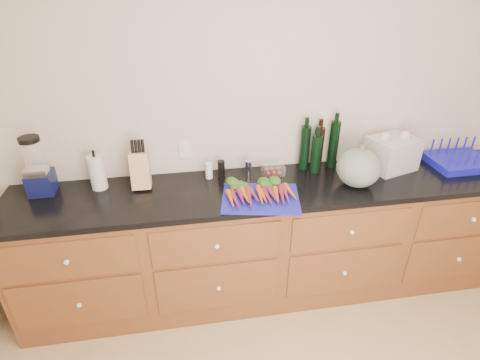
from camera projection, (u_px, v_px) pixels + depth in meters
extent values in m
cube|color=beige|center=(267.00, 120.00, 2.69)|extent=(4.10, 0.05, 2.60)
cube|color=brown|center=(273.00, 241.00, 2.82)|extent=(3.60, 0.60, 0.90)
cube|color=brown|center=(67.00, 260.00, 2.23)|extent=(0.82, 0.01, 0.28)
sphere|color=white|center=(66.00, 262.00, 2.22)|extent=(0.03, 0.03, 0.03)
cube|color=brown|center=(80.00, 303.00, 2.41)|extent=(0.82, 0.01, 0.38)
sphere|color=white|center=(79.00, 305.00, 2.40)|extent=(0.03, 0.03, 0.03)
cube|color=brown|center=(217.00, 245.00, 2.36)|extent=(0.82, 0.01, 0.28)
sphere|color=white|center=(217.00, 246.00, 2.35)|extent=(0.03, 0.03, 0.03)
cube|color=brown|center=(218.00, 287.00, 2.54)|extent=(0.82, 0.01, 0.38)
sphere|color=white|center=(219.00, 288.00, 2.52)|extent=(0.03, 0.03, 0.03)
cube|color=brown|center=(351.00, 231.00, 2.49)|extent=(0.82, 0.01, 0.28)
sphere|color=white|center=(352.00, 232.00, 2.48)|extent=(0.03, 0.03, 0.03)
cube|color=brown|center=(344.00, 272.00, 2.67)|extent=(0.82, 0.01, 0.38)
sphere|color=white|center=(345.00, 273.00, 2.65)|extent=(0.03, 0.03, 0.03)
cube|color=brown|center=(472.00, 218.00, 2.62)|extent=(0.82, 0.01, 0.28)
sphere|color=white|center=(474.00, 220.00, 2.60)|extent=(0.03, 0.03, 0.03)
cube|color=brown|center=(458.00, 258.00, 2.79)|extent=(0.82, 0.01, 0.38)
sphere|color=white|center=(459.00, 259.00, 2.78)|extent=(0.03, 0.03, 0.03)
cube|color=black|center=(276.00, 188.00, 2.59)|extent=(3.64, 0.62, 0.04)
cube|color=#1A19A2|center=(261.00, 198.00, 2.42)|extent=(0.55, 0.46, 0.01)
cone|color=#DB5719|center=(231.00, 199.00, 2.36)|extent=(0.04, 0.19, 0.04)
cone|color=maroon|center=(236.00, 198.00, 2.37)|extent=(0.04, 0.19, 0.04)
cone|color=maroon|center=(240.00, 198.00, 2.37)|extent=(0.04, 0.19, 0.04)
cone|color=#DB5719|center=(245.00, 198.00, 2.38)|extent=(0.04, 0.19, 0.04)
cone|color=maroon|center=(250.00, 197.00, 2.38)|extent=(0.04, 0.19, 0.04)
cone|color=maroon|center=(255.00, 197.00, 2.39)|extent=(0.04, 0.19, 0.04)
cone|color=#DB5719|center=(259.00, 196.00, 2.39)|extent=(0.04, 0.19, 0.04)
ellipsoid|color=#21501A|center=(241.00, 185.00, 2.50)|extent=(0.19, 0.11, 0.06)
cone|color=#DB5719|center=(263.00, 196.00, 2.39)|extent=(0.04, 0.19, 0.04)
cone|color=maroon|center=(268.00, 196.00, 2.40)|extent=(0.04, 0.19, 0.04)
cone|color=maroon|center=(273.00, 195.00, 2.40)|extent=(0.04, 0.19, 0.04)
cone|color=#DB5719|center=(277.00, 195.00, 2.41)|extent=(0.04, 0.19, 0.04)
cone|color=maroon|center=(282.00, 194.00, 2.41)|extent=(0.04, 0.19, 0.04)
cone|color=maroon|center=(286.00, 194.00, 2.42)|extent=(0.04, 0.19, 0.04)
cone|color=#DB5719|center=(291.00, 194.00, 2.42)|extent=(0.04, 0.19, 0.04)
ellipsoid|color=#21501A|center=(272.00, 183.00, 2.53)|extent=(0.19, 0.11, 0.06)
ellipsoid|color=#5C6C5A|center=(359.00, 168.00, 2.52)|extent=(0.29, 0.29, 0.27)
cube|color=#0D1140|center=(42.00, 183.00, 2.47)|extent=(0.16, 0.16, 0.15)
cube|color=silver|center=(36.00, 172.00, 2.39)|extent=(0.14, 0.09, 0.05)
cylinder|color=white|center=(34.00, 156.00, 2.37)|extent=(0.12, 0.12, 0.20)
cylinder|color=black|center=(29.00, 139.00, 2.32)|extent=(0.13, 0.13, 0.03)
cylinder|color=silver|center=(97.00, 173.00, 2.49)|extent=(0.10, 0.10, 0.24)
cube|color=tan|center=(140.00, 170.00, 2.52)|extent=(0.12, 0.12, 0.25)
cylinder|color=white|center=(209.00, 171.00, 2.65)|extent=(0.05, 0.05, 0.11)
cylinder|color=black|center=(221.00, 169.00, 2.66)|extent=(0.05, 0.05, 0.13)
cylinder|color=silver|center=(248.00, 168.00, 2.69)|extent=(0.05, 0.05, 0.11)
cube|color=white|center=(273.00, 169.00, 2.72)|extent=(0.15, 0.12, 0.07)
cylinder|color=black|center=(305.00, 148.00, 2.73)|extent=(0.07, 0.07, 0.33)
cylinder|color=black|center=(318.00, 148.00, 2.76)|extent=(0.07, 0.07, 0.31)
cylinder|color=black|center=(333.00, 145.00, 2.76)|extent=(0.07, 0.07, 0.35)
cylinder|color=black|center=(316.00, 154.00, 2.69)|extent=(0.07, 0.07, 0.29)
cube|color=#1616C1|center=(459.00, 161.00, 2.85)|extent=(0.44, 0.35, 0.05)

